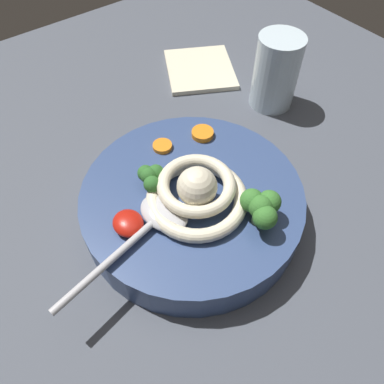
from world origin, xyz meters
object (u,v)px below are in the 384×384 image
object	(u,v)px
noodle_pile	(197,192)
drinking_glass	(276,72)
soup_spoon	(155,220)
folded_napkin	(200,69)
soup_bowl	(192,203)

from	to	relation	value
noodle_pile	drinking_glass	size ratio (longest dim) A/B	1.13
noodle_pile	soup_spoon	bearing A→B (deg)	88.51
soup_spoon	folded_napkin	size ratio (longest dim) A/B	1.37
soup_bowl	soup_spoon	size ratio (longest dim) A/B	1.52
noodle_pile	drinking_glass	bearing A→B (deg)	-64.79
folded_napkin	drinking_glass	bearing A→B (deg)	-164.37
folded_napkin	noodle_pile	bearing A→B (deg)	141.04
soup_spoon	drinking_glass	distance (cm)	31.85
soup_spoon	folded_napkin	bearing A→B (deg)	-147.24
drinking_glass	soup_bowl	bearing A→B (deg)	112.88
soup_bowl	drinking_glass	world-z (taller)	drinking_glass
soup_bowl	noodle_pile	distance (cm)	4.14
soup_bowl	folded_napkin	size ratio (longest dim) A/B	2.08
soup_bowl	soup_spoon	bearing A→B (deg)	101.20
soup_bowl	soup_spoon	distance (cm)	6.80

